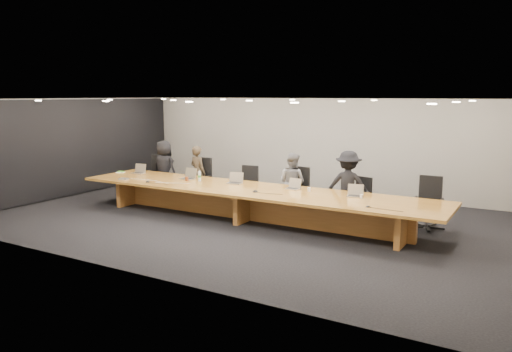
% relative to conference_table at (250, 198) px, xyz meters
% --- Properties ---
extents(ground, '(12.00, 12.00, 0.00)m').
position_rel_conference_table_xyz_m(ground, '(0.00, 0.00, -0.52)').
color(ground, black).
rests_on(ground, ground).
extents(back_wall, '(12.00, 0.02, 2.80)m').
position_rel_conference_table_xyz_m(back_wall, '(0.00, 4.00, 0.88)').
color(back_wall, '#B9B6A9').
rests_on(back_wall, ground).
extents(left_wall_panel, '(0.08, 7.84, 2.74)m').
position_rel_conference_table_xyz_m(left_wall_panel, '(-5.94, 0.00, 0.85)').
color(left_wall_panel, black).
rests_on(left_wall_panel, ground).
extents(conference_table, '(9.00, 1.80, 0.75)m').
position_rel_conference_table_xyz_m(conference_table, '(0.00, 0.00, 0.00)').
color(conference_table, brown).
rests_on(conference_table, ground).
extents(chair_far_left, '(0.71, 0.71, 1.15)m').
position_rel_conference_table_xyz_m(chair_far_left, '(-4.02, 1.30, 0.06)').
color(chair_far_left, black).
rests_on(chair_far_left, ground).
extents(chair_left, '(0.63, 0.63, 1.20)m').
position_rel_conference_table_xyz_m(chair_left, '(-2.36, 1.22, 0.08)').
color(chair_left, black).
rests_on(chair_left, ground).
extents(chair_mid_left, '(0.63, 0.63, 1.08)m').
position_rel_conference_table_xyz_m(chair_mid_left, '(-0.80, 1.21, 0.02)').
color(chair_mid_left, black).
rests_on(chair_mid_left, ground).
extents(chair_mid_right, '(0.67, 0.67, 1.15)m').
position_rel_conference_table_xyz_m(chair_mid_right, '(0.61, 1.22, 0.06)').
color(chair_mid_right, black).
rests_on(chair_mid_right, ground).
extents(chair_right, '(0.64, 0.64, 1.02)m').
position_rel_conference_table_xyz_m(chair_right, '(2.19, 1.31, -0.01)').
color(chair_right, black).
rests_on(chair_right, ground).
extents(chair_far_right, '(0.60, 0.60, 1.17)m').
position_rel_conference_table_xyz_m(chair_far_right, '(3.76, 1.28, 0.07)').
color(chair_far_right, black).
rests_on(chair_far_right, ground).
extents(person_a, '(0.79, 0.51, 1.60)m').
position_rel_conference_table_xyz_m(person_a, '(-3.62, 1.23, 0.28)').
color(person_a, black).
rests_on(person_a, ground).
extents(person_b, '(0.62, 0.49, 1.51)m').
position_rel_conference_table_xyz_m(person_b, '(-2.43, 1.25, 0.24)').
color(person_b, '#31271A').
rests_on(person_b, ground).
extents(person_c, '(0.81, 0.69, 1.49)m').
position_rel_conference_table_xyz_m(person_c, '(0.50, 1.23, 0.22)').
color(person_c, slate).
rests_on(person_c, ground).
extents(person_d, '(1.16, 0.81, 1.63)m').
position_rel_conference_table_xyz_m(person_d, '(1.97, 1.17, 0.29)').
color(person_d, black).
rests_on(person_d, ground).
extents(laptop_a, '(0.37, 0.29, 0.27)m').
position_rel_conference_table_xyz_m(laptop_a, '(-3.82, 0.37, 0.36)').
color(laptop_a, tan).
rests_on(laptop_a, conference_table).
extents(laptop_b, '(0.40, 0.31, 0.29)m').
position_rel_conference_table_xyz_m(laptop_b, '(-2.05, 0.30, 0.38)').
color(laptop_b, tan).
rests_on(laptop_b, conference_table).
extents(laptop_c, '(0.40, 0.32, 0.28)m').
position_rel_conference_table_xyz_m(laptop_c, '(-0.64, 0.35, 0.37)').
color(laptop_c, tan).
rests_on(laptop_c, conference_table).
extents(laptop_d, '(0.34, 0.27, 0.25)m').
position_rel_conference_table_xyz_m(laptop_d, '(0.90, 0.42, 0.36)').
color(laptop_d, tan).
rests_on(laptop_d, conference_table).
extents(laptop_e, '(0.38, 0.31, 0.26)m').
position_rel_conference_table_xyz_m(laptop_e, '(2.44, 0.32, 0.36)').
color(laptop_e, tan).
rests_on(laptop_e, conference_table).
extents(water_bottle, '(0.10, 0.10, 0.25)m').
position_rel_conference_table_xyz_m(water_bottle, '(-1.60, 0.22, 0.35)').
color(water_bottle, silver).
rests_on(water_bottle, conference_table).
extents(amber_mug, '(0.10, 0.10, 0.10)m').
position_rel_conference_table_xyz_m(amber_mug, '(-1.91, 0.09, 0.28)').
color(amber_mug, brown).
rests_on(amber_mug, conference_table).
extents(paper_cup_near, '(0.09, 0.09, 0.09)m').
position_rel_conference_table_xyz_m(paper_cup_near, '(1.35, 0.36, 0.27)').
color(paper_cup_near, silver).
rests_on(paper_cup_near, conference_table).
extents(paper_cup_far, '(0.09, 0.09, 0.08)m').
position_rel_conference_table_xyz_m(paper_cup_far, '(2.61, 0.22, 0.27)').
color(paper_cup_far, silver).
rests_on(paper_cup_far, conference_table).
extents(notepad, '(0.28, 0.25, 0.01)m').
position_rel_conference_table_xyz_m(notepad, '(-4.35, 0.23, 0.24)').
color(notepad, white).
rests_on(notepad, conference_table).
extents(lime_gadget, '(0.18, 0.12, 0.03)m').
position_rel_conference_table_xyz_m(lime_gadget, '(-4.35, 0.24, 0.26)').
color(lime_gadget, '#5BB22F').
rests_on(lime_gadget, notepad).
extents(av_box, '(0.26, 0.22, 0.03)m').
position_rel_conference_table_xyz_m(av_box, '(-3.43, -0.57, 0.25)').
color(av_box, '#AAAAAF').
rests_on(av_box, conference_table).
extents(mic_left, '(0.15, 0.15, 0.03)m').
position_rel_conference_table_xyz_m(mic_left, '(-2.64, -0.55, 0.24)').
color(mic_left, black).
rests_on(mic_left, conference_table).
extents(mic_center, '(0.16, 0.16, 0.03)m').
position_rel_conference_table_xyz_m(mic_center, '(0.31, -0.27, 0.25)').
color(mic_center, black).
rests_on(mic_center, conference_table).
extents(mic_right, '(0.13, 0.13, 0.03)m').
position_rel_conference_table_xyz_m(mic_right, '(2.99, -0.51, 0.24)').
color(mic_right, black).
rests_on(mic_right, conference_table).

